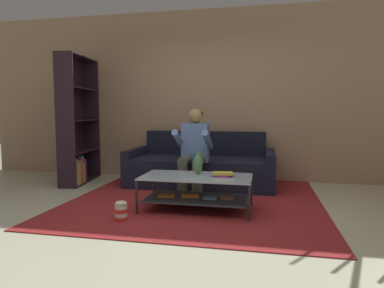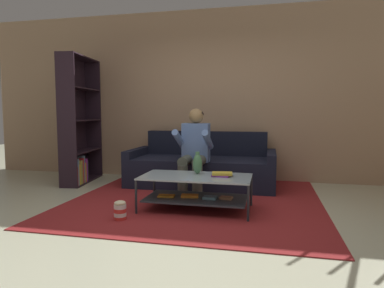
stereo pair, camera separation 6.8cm
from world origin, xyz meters
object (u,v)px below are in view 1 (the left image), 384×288
object	(u,v)px
couch	(201,168)
popcorn_tub	(121,211)
book_stack	(222,174)
bookshelf	(75,133)
person_seated_center	(194,147)
vase	(198,164)
coffee_table	(197,188)

from	to	relation	value
couch	popcorn_tub	xyz separation A→B (m)	(-0.52, -1.93, -0.17)
book_stack	bookshelf	xyz separation A→B (m)	(-2.55, 1.13, 0.38)
couch	person_seated_center	distance (m)	0.69
vase	bookshelf	xyz separation A→B (m)	(-2.24, 1.03, 0.28)
person_seated_center	popcorn_tub	distance (m)	1.55
coffee_table	couch	bearing A→B (deg)	98.08
vase	popcorn_tub	size ratio (longest dim) A/B	1.27
vase	book_stack	xyz separation A→B (m)	(0.31, -0.09, -0.10)
couch	person_seated_center	size ratio (longest dim) A/B	1.87
book_stack	coffee_table	bearing A→B (deg)	-171.57
couch	person_seated_center	xyz separation A→B (m)	(-0.00, -0.58, 0.38)
coffee_table	popcorn_tub	distance (m)	0.92
vase	popcorn_tub	xyz separation A→B (m)	(-0.71, -0.68, -0.43)
vase	popcorn_tub	world-z (taller)	vase
coffee_table	bookshelf	world-z (taller)	bookshelf
person_seated_center	coffee_table	world-z (taller)	person_seated_center
coffee_table	book_stack	bearing A→B (deg)	8.43
person_seated_center	coffee_table	size ratio (longest dim) A/B	0.94
person_seated_center	book_stack	size ratio (longest dim) A/B	4.76
couch	bookshelf	size ratio (longest dim) A/B	1.10
person_seated_center	book_stack	distance (m)	0.94
popcorn_tub	book_stack	bearing A→B (deg)	30.12
coffee_table	bookshelf	bearing A→B (deg)	152.52
person_seated_center	bookshelf	distance (m)	2.09
couch	bookshelf	xyz separation A→B (m)	(-2.05, -0.21, 0.54)
person_seated_center	popcorn_tub	size ratio (longest dim) A/B	5.69
coffee_table	popcorn_tub	size ratio (longest dim) A/B	6.05
coffee_table	bookshelf	xyz separation A→B (m)	(-2.25, 1.17, 0.54)
person_seated_center	book_stack	xyz separation A→B (m)	(0.49, -0.76, -0.23)
vase	book_stack	world-z (taller)	vase
coffee_table	vase	distance (m)	0.30
couch	popcorn_tub	size ratio (longest dim) A/B	10.64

